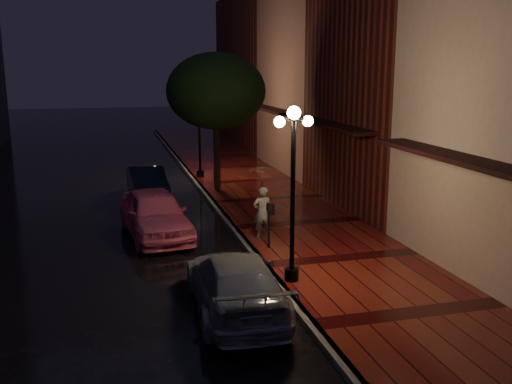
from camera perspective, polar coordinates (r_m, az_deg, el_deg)
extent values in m
plane|color=black|center=(18.95, -2.20, -3.98)|extent=(120.00, 120.00, 0.00)
cube|color=#4B0D0D|center=(19.52, 4.27, -3.28)|extent=(4.50, 60.00, 0.15)
cube|color=#595451|center=(18.93, -2.20, -3.76)|extent=(0.25, 60.00, 0.15)
cube|color=#511914|center=(22.56, 14.55, 12.44)|extent=(5.00, 8.00, 11.00)
cube|color=#8C5951|center=(29.82, 6.85, 10.75)|extent=(5.00, 8.00, 9.00)
cube|color=#511914|center=(39.29, 1.41, 11.97)|extent=(5.00, 12.00, 10.00)
cylinder|color=black|center=(13.82, 3.68, -1.02)|extent=(0.12, 0.12, 4.00)
cylinder|color=black|center=(14.36, 3.58, -8.21)|extent=(0.36, 0.36, 0.30)
cube|color=black|center=(13.49, 3.80, 7.27)|extent=(0.70, 0.08, 0.08)
sphere|color=beige|center=(13.48, 3.81, 7.90)|extent=(0.32, 0.32, 0.32)
sphere|color=beige|center=(13.39, 2.37, 7.03)|extent=(0.26, 0.26, 0.26)
sphere|color=beige|center=(13.61, 5.21, 7.08)|extent=(0.26, 0.26, 0.26)
cylinder|color=black|center=(27.27, -5.67, 5.66)|extent=(0.12, 0.12, 4.00)
cylinder|color=black|center=(27.55, -5.59, 1.84)|extent=(0.36, 0.36, 0.30)
cube|color=black|center=(27.10, -5.76, 9.86)|extent=(0.70, 0.08, 0.08)
sphere|color=beige|center=(27.10, -5.77, 10.18)|extent=(0.32, 0.32, 0.32)
sphere|color=beige|center=(27.05, -6.50, 9.73)|extent=(0.26, 0.26, 0.26)
sphere|color=beige|center=(27.16, -5.02, 9.78)|extent=(0.26, 0.26, 0.26)
cylinder|color=black|center=(24.44, -3.94, 3.95)|extent=(0.28, 0.28, 3.20)
ellipsoid|color=black|center=(24.19, -4.03, 10.05)|extent=(4.16, 4.16, 3.20)
sphere|color=black|center=(24.95, -2.68, 8.76)|extent=(1.80, 1.80, 1.80)
sphere|color=black|center=(23.42, -5.15, 8.73)|extent=(1.80, 1.80, 1.80)
imported|color=#EA608B|center=(18.47, -10.08, -2.14)|extent=(2.34, 4.68, 1.53)
imported|color=black|center=(23.93, -10.81, 0.91)|extent=(1.59, 4.04, 1.31)
imported|color=#96979D|center=(12.80, -2.07, -9.08)|extent=(2.08, 4.68, 1.34)
imported|color=silver|center=(17.58, 0.64, -2.06)|extent=(0.60, 0.40, 1.61)
imported|color=silver|center=(17.35, 0.65, 1.21)|extent=(0.94, 0.96, 0.86)
cylinder|color=black|center=(17.48, 0.64, -0.86)|extent=(0.02, 0.02, 1.29)
cube|color=black|center=(17.57, 1.53, -1.70)|extent=(0.13, 0.30, 0.32)
cylinder|color=black|center=(16.68, 1.31, -3.71)|extent=(0.06, 0.06, 1.13)
cube|color=black|center=(16.51, 1.32, -1.48)|extent=(0.14, 0.12, 0.23)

